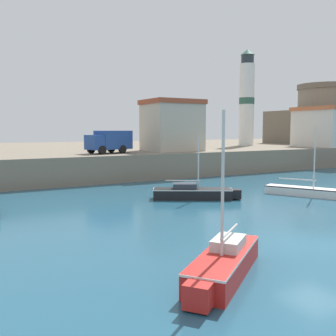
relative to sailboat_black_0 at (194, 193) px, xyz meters
name	(u,v)px	position (x,y,z in m)	size (l,w,h in m)	color
ground_plane	(315,244)	(-1.37, -11.49, -0.45)	(200.00, 200.00, 0.00)	#235670
quay_seawall	(63,156)	(-1.37, 29.84, 0.79)	(120.00, 40.00, 2.47)	gray
sailboat_black_0	(194,193)	(0.00, 0.00, 0.00)	(5.79, 4.01, 4.38)	black
sailboat_red_1	(224,262)	(-7.03, -12.59, 0.04)	(4.95, 4.14, 5.43)	red
sailboat_white_4	(309,191)	(7.88, -3.11, -0.09)	(3.79, 6.18, 5.03)	white
fortress	(323,122)	(38.63, 20.95, 5.51)	(13.45, 13.45, 9.50)	#685E4F
lighthouse	(247,99)	(22.63, 21.06, 8.59)	(2.15, 2.15, 13.50)	silver
harbor_shed_near_wharf	(329,127)	(30.63, 13.35, 4.71)	(7.85, 7.22, 5.31)	silver
harbor_shed_mid_row	(172,125)	(6.63, 14.55, 4.80)	(5.81, 5.11, 5.50)	#BCB29E
truck_on_quay	(109,141)	(-0.98, 13.63, 3.24)	(4.67, 3.02, 2.20)	#234793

